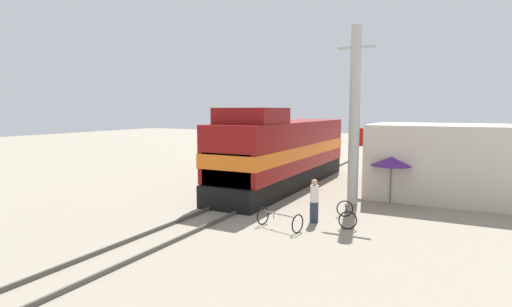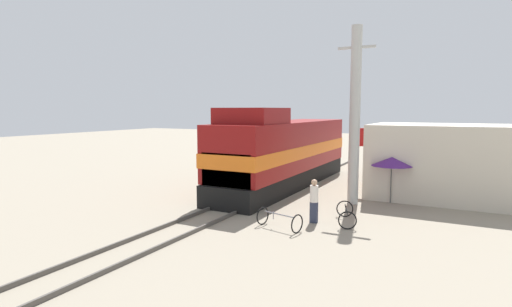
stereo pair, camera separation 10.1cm
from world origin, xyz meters
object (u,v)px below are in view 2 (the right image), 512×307
Objects in this scene: vendor_umbrella at (392,162)px; bicycle_spare at (279,219)px; locomotive at (283,152)px; billboard_sign at (380,144)px; bicycle at (346,214)px; person_bystander at (314,199)px; utility_pole at (355,116)px.

bicycle_spare is at bearing -115.57° from vendor_umbrella.
bicycle_spare is at bearing -67.23° from locomotive.
vendor_umbrella is at bearing -64.40° from billboard_sign.
vendor_umbrella is 2.31m from billboard_sign.
bicycle is at bearing -102.95° from vendor_umbrella.
locomotive is 3.99× the size of billboard_sign.
person_bystander is 0.96× the size of bicycle_spare.
bicycle_spare is (-2.09, -2.03, 0.00)m from bicycle.
locomotive reaches higher than bicycle_spare.
vendor_umbrella is at bearing 29.86° from utility_pole.
billboard_sign is 2.00× the size of person_bystander.
locomotive is at bearing -65.65° from bicycle.
bicycle is (1.19, 0.58, -0.62)m from person_bystander.
utility_pole is 2.39× the size of billboard_sign.
utility_pole is 7.01m from bicycle_spare.
utility_pole is 5.36m from person_bystander.
vendor_umbrella reaches higher than bicycle.
locomotive is 7.84m from person_bystander.
vendor_umbrella reaches higher than person_bystander.
vendor_umbrella is 0.64× the size of billboard_sign.
locomotive is 7.96× the size of person_bystander.
billboard_sign reaches higher than vendor_umbrella.
locomotive is at bearing -143.15° from bicycle_spare.
person_bystander is at bearing -97.86° from utility_pole.
vendor_umbrella is (6.46, -1.42, -0.00)m from locomotive.
person_bystander is at bearing -113.61° from vendor_umbrella.
bicycle_spare is (-0.90, -1.45, -0.61)m from person_bystander.
bicycle is (-1.04, -4.51, -1.71)m from vendor_umbrella.
person_bystander is (-1.27, -7.07, -1.80)m from billboard_sign.
vendor_umbrella is at bearing 66.39° from person_bystander.
bicycle is at bearing -80.20° from utility_pole.
bicycle_spare is at bearing -104.80° from utility_pole.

